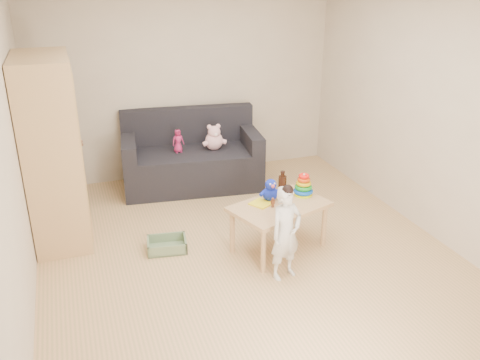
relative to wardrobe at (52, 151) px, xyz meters
name	(u,v)px	position (x,y,z in m)	size (l,w,h in m)	color
room	(244,126)	(1.73, -0.91, 0.35)	(4.50, 4.50, 4.50)	tan
wardrobe	(52,151)	(0.00, 0.00, 0.00)	(0.53, 1.06, 1.90)	tan
sofa	(192,168)	(1.64, 0.83, -0.71)	(1.74, 0.87, 0.49)	black
play_table	(279,227)	(2.06, -1.04, -0.70)	(0.94, 0.59, 0.49)	tan
storage_bin	(167,245)	(0.98, -0.69, -0.89)	(0.39, 0.29, 0.12)	gray
toddler	(286,234)	(1.92, -1.52, -0.52)	(0.32, 0.22, 0.87)	silver
pink_bear	(214,139)	(1.92, 0.78, -0.32)	(0.25, 0.21, 0.28)	#FFBBC8
doll	(178,141)	(1.47, 0.82, -0.31)	(0.15, 0.10, 0.30)	#B5225C
ring_stacker	(303,187)	(2.38, -0.90, -0.37)	(0.20, 0.20, 0.23)	#C8E20B
brown_bottle	(282,184)	(2.20, -0.79, -0.35)	(0.08, 0.08, 0.24)	black
blue_plush	(270,190)	(2.01, -0.91, -0.34)	(0.20, 0.16, 0.24)	#172DD6
wooden_figure	(273,202)	(1.97, -1.07, -0.41)	(0.04, 0.03, 0.11)	brown
yellow_book	(261,203)	(1.89, -0.96, -0.45)	(0.19, 0.19, 0.01)	yellow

